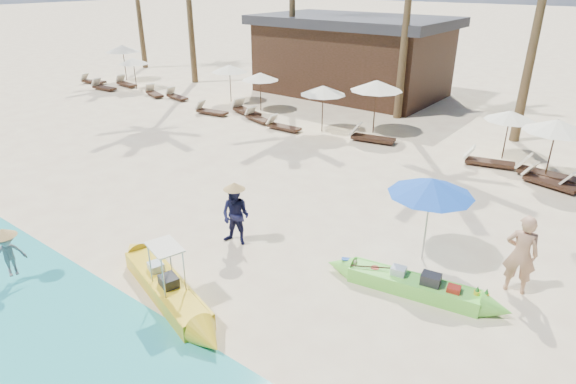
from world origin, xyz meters
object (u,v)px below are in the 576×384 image
Objects in this scene: blue_umbrella at (431,187)px; green_canoe at (413,285)px; tourist at (521,254)px; yellow_canoe at (166,287)px.

green_canoe is at bearing -74.67° from blue_umbrella.
green_canoe is 2.43× the size of tourist.
tourist is at bearing 55.78° from yellow_canoe.
tourist reaches higher than green_canoe.
blue_umbrella is (-0.40, 1.45, 1.74)m from green_canoe.
tourist reaches higher than yellow_canoe.
blue_umbrella reaches higher than yellow_canoe.
yellow_canoe is at bearing -150.75° from green_canoe.
green_canoe is at bearing 26.44° from tourist.
yellow_canoe reaches higher than green_canoe.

